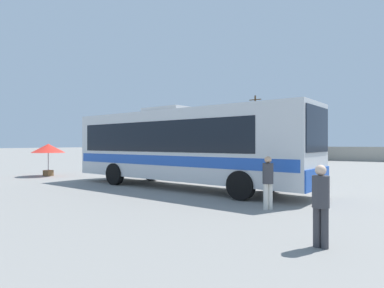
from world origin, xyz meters
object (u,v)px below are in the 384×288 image
Objects in this scene: attendant_by_bus_door at (268,179)px; passenger_waiting_on_apron at (321,201)px; parked_car_third_black at (307,155)px; roadside_tree_midleft at (295,126)px; vendor_umbrella_near_gate_red at (48,149)px; parked_car_second_red at (249,154)px; roadside_tree_left at (238,123)px; parked_car_leftmost_silver at (208,153)px; utility_pole_near at (255,125)px; coach_bus_silver_blue at (180,144)px.

attendant_by_bus_door reaches higher than passenger_waiting_on_apron.
attendant_by_bus_door is at bearing -81.55° from parked_car_third_black.
vendor_umbrella_near_gate_red is at bearing -103.15° from roadside_tree_midleft.
roadside_tree_midleft is at bearing 60.35° from parked_car_second_red.
parked_car_second_red is at bearing -60.64° from roadside_tree_left.
attendant_by_bus_door is at bearing -59.43° from parked_car_leftmost_silver.
passenger_waiting_on_apron is at bearing -65.84° from roadside_tree_left.
parked_car_third_black is at bearing 67.29° from vendor_umbrella_near_gate_red.
passenger_waiting_on_apron is 34.36m from parked_car_second_red.
utility_pole_near reaches higher than roadside_tree_left.
roadside_tree_left is at bearing 113.44° from attendant_by_bus_door.
roadside_tree_midleft is (-2.93, 7.41, 3.71)m from parked_car_third_black.
roadside_tree_midleft reaches higher than passenger_waiting_on_apron.
utility_pole_near is at bearing -41.75° from roadside_tree_left.
parked_car_leftmost_silver is at bearing 120.57° from attendant_by_bus_door.
passenger_waiting_on_apron is at bearing -57.27° from attendant_by_bus_door.
passenger_waiting_on_apron reaches higher than parked_car_third_black.
coach_bus_silver_blue is 7.67× the size of passenger_waiting_on_apron.
coach_bus_silver_blue is 28.83m from parked_car_leftmost_silver.
roadside_tree_left is at bearing 161.99° from roadside_tree_midleft.
utility_pole_near reaches higher than attendant_by_bus_door.
coach_bus_silver_blue is at bearing 139.52° from passenger_waiting_on_apron.
passenger_waiting_on_apron is at bearing -20.32° from vendor_umbrella_near_gate_red.
passenger_waiting_on_apron is at bearing -59.23° from parked_car_leftmost_silver.
parked_car_leftmost_silver is at bearing -145.38° from roadside_tree_midleft.
vendor_umbrella_near_gate_red is at bearing 167.92° from attendant_by_bus_door.
utility_pole_near is (-8.39, 6.76, 3.89)m from parked_car_third_black.
roadside_tree_left is 1.09× the size of roadside_tree_midleft.
coach_bus_silver_blue is 7.54× the size of attendant_by_bus_door.
passenger_waiting_on_apron is 0.37× the size of parked_car_third_black.
roadside_tree_left is (-18.83, 41.97, 4.49)m from passenger_waiting_on_apron.
coach_bus_silver_blue reaches higher than attendant_by_bus_door.
attendant_by_bus_door reaches higher than parked_car_leftmost_silver.
roadside_tree_left reaches higher than attendant_by_bus_door.
utility_pole_near reaches higher than parked_car_second_red.
parked_car_third_black is at bearing 88.47° from coach_bus_silver_blue.
coach_bus_silver_blue is 25.59m from parked_car_third_black.
vendor_umbrella_near_gate_red reaches higher than parked_car_leftmost_silver.
parked_car_third_black is (6.93, -0.38, 0.02)m from parked_car_second_red.
vendor_umbrella_near_gate_red is (-9.87, 0.35, -0.29)m from coach_bus_silver_blue.
parked_car_leftmost_silver is 12.87m from parked_car_third_black.
parked_car_third_black is at bearing -68.44° from roadside_tree_midleft.
parked_car_third_black is 0.56× the size of roadside_tree_left.
parked_car_third_black is (-4.22, 28.36, -0.13)m from attendant_by_bus_door.
passenger_waiting_on_apron reaches higher than parked_car_leftmost_silver.
utility_pole_near is 5.50m from roadside_tree_midleft.
coach_bus_silver_blue is 9.88m from vendor_umbrella_near_gate_red.
parked_car_leftmost_silver is at bearing -91.10° from roadside_tree_left.
parked_car_leftmost_silver is (-2.31, 25.76, -0.87)m from vendor_umbrella_near_gate_red.
passenger_waiting_on_apron is 0.21× the size of roadside_tree_left.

